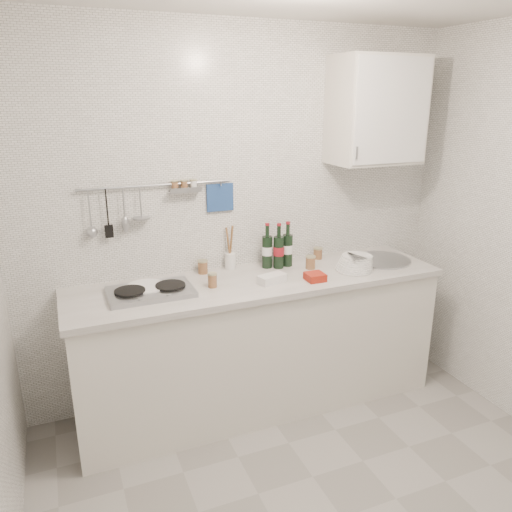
{
  "coord_description": "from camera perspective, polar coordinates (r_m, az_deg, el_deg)",
  "views": [
    {
      "loc": [
        -1.17,
        -1.68,
        2.05
      ],
      "look_at": [
        -0.1,
        0.9,
        1.14
      ],
      "focal_mm": 35.0,
      "sensor_mm": 36.0,
      "label": 1
    }
  ],
  "objects": [
    {
      "name": "jar_b",
      "position": [
        3.62,
        7.08,
        0.33
      ],
      "size": [
        0.07,
        0.07,
        0.08
      ],
      "rotation": [
        0.0,
        0.0,
        0.13
      ],
      "color": "brown",
      "rests_on": "counter"
    },
    {
      "name": "wall_rail",
      "position": [
        3.16,
        -11.59,
        6.22
      ],
      "size": [
        0.98,
        0.09,
        0.34
      ],
      "color": "#93969B",
      "rests_on": "back_wall"
    },
    {
      "name": "plate_stack_hob",
      "position": [
        3.08,
        -12.53,
        -3.66
      ],
      "size": [
        0.26,
        0.25,
        0.03
      ],
      "rotation": [
        0.0,
        0.0,
        0.14
      ],
      "color": "#4D74B0",
      "rests_on": "counter"
    },
    {
      "name": "jar_c",
      "position": [
        3.41,
        6.25,
        -0.71
      ],
      "size": [
        0.07,
        0.07,
        0.09
      ],
      "rotation": [
        0.0,
        0.0,
        0.41
      ],
      "color": "brown",
      "rests_on": "counter"
    },
    {
      "name": "jar_d",
      "position": [
        3.07,
        -5.01,
        -2.75
      ],
      "size": [
        0.06,
        0.06,
        0.09
      ],
      "rotation": [
        0.0,
        0.0,
        0.04
      ],
      "color": "brown",
      "rests_on": "counter"
    },
    {
      "name": "jar_a",
      "position": [
        3.32,
        -6.1,
        -1.23
      ],
      "size": [
        0.07,
        0.07,
        0.09
      ],
      "rotation": [
        0.0,
        0.0,
        -0.34
      ],
      "color": "brown",
      "rests_on": "counter"
    },
    {
      "name": "plate_stack_sink",
      "position": [
        3.43,
        11.28,
        -0.79
      ],
      "size": [
        0.26,
        0.25,
        0.1
      ],
      "rotation": [
        0.0,
        0.0,
        -0.0
      ],
      "color": "white",
      "rests_on": "counter"
    },
    {
      "name": "wine_bottles",
      "position": [
        3.39,
        2.52,
        1.23
      ],
      "size": [
        0.22,
        0.11,
        0.31
      ],
      "rotation": [
        0.0,
        0.0,
        -0.12
      ],
      "color": "black",
      "rests_on": "counter"
    },
    {
      "name": "back_wall",
      "position": [
        3.39,
        -1.58,
        4.3
      ],
      "size": [
        3.0,
        0.02,
        2.5
      ],
      "primitive_type": "cube",
      "color": "silver",
      "rests_on": "floor"
    },
    {
      "name": "butter_dish",
      "position": [
        3.14,
        1.83,
        -2.61
      ],
      "size": [
        0.2,
        0.13,
        0.05
      ],
      "primitive_type": "cube",
      "rotation": [
        0.0,
        0.0,
        0.27
      ],
      "color": "white",
      "rests_on": "counter"
    },
    {
      "name": "counter",
      "position": [
        3.43,
        0.44,
        -10.2
      ],
      "size": [
        2.44,
        0.64,
        0.96
      ],
      "color": "silver",
      "rests_on": "floor"
    },
    {
      "name": "strawberry_punnet",
      "position": [
        3.2,
        6.77,
        -2.38
      ],
      "size": [
        0.12,
        0.12,
        0.05
      ],
      "primitive_type": "cube",
      "rotation": [
        0.0,
        0.0,
        -0.02
      ],
      "color": "#A92B12",
      "rests_on": "counter"
    },
    {
      "name": "utensil_crock",
      "position": [
        3.38,
        -2.96,
        -0.31
      ],
      "size": [
        0.07,
        0.07,
        0.31
      ],
      "rotation": [
        0.0,
        0.0,
        0.21
      ],
      "color": "white",
      "rests_on": "counter"
    },
    {
      "name": "wall_cabinet",
      "position": [
        3.56,
        13.62,
        15.86
      ],
      "size": [
        0.6,
        0.38,
        0.7
      ],
      "color": "silver",
      "rests_on": "back_wall"
    }
  ]
}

